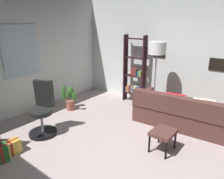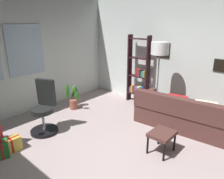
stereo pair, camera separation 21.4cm
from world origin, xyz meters
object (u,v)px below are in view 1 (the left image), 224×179
floor_lamp (157,53)px  bookshelf (135,74)px  couch (186,112)px  office_chair (43,113)px  gift_box_gold (9,148)px  potted_plant (70,99)px  footstool (163,134)px  gift_box_green (2,153)px

floor_lamp → bookshelf: bearing=62.2°
couch → office_chair: size_ratio=1.81×
gift_box_gold → potted_plant: (1.97, 0.68, 0.17)m
couch → footstool: bearing=-178.6°
footstool → office_chair: office_chair is taller
couch → floor_lamp: (-0.02, 0.81, 1.26)m
footstool → potted_plant: bearing=85.3°
couch → footstool: size_ratio=4.47×
bookshelf → potted_plant: size_ratio=2.72×
couch → potted_plant: couch is taller
footstool → bookshelf: 2.45m
gift_box_gold → office_chair: (0.82, 0.17, 0.31)m
office_chair → couch: bearing=-44.3°
bookshelf → floor_lamp: bearing=-117.8°
couch → bookshelf: 1.79m
gift_box_green → bookshelf: bookshelf is taller
bookshelf → floor_lamp: (-0.44, -0.84, 0.73)m
footstool → floor_lamp: bearing=33.7°
bookshelf → potted_plant: bookshelf is taller
footstool → office_chair: size_ratio=0.41×
couch → floor_lamp: floor_lamp is taller
gift_box_green → potted_plant: 2.25m
couch → gift_box_green: couch is taller
bookshelf → office_chair: bearing=168.9°
footstool → potted_plant: 2.72m
couch → gift_box_gold: size_ratio=5.55×
potted_plant → couch: bearing=-68.2°
footstool → gift_box_green: footstool is taller
potted_plant → floor_lamp: bearing=-60.6°
office_chair → gift_box_green: bearing=-167.7°
gift_box_gold → bookshelf: size_ratio=0.19×
potted_plant → bookshelf: bearing=-34.6°
floor_lamp → potted_plant: size_ratio=2.59×
floor_lamp → potted_plant: (-1.05, 1.86, -1.24)m
potted_plant → footstool: bearing=-94.7°
gift_box_green → floor_lamp: size_ratio=0.17×
gift_box_gold → bookshelf: bearing=-5.8°
couch → bookshelf: bookshelf is taller
gift_box_gold → bookshelf: bookshelf is taller
footstool → gift_box_gold: bearing=130.7°
gift_box_gold → office_chair: office_chair is taller
bookshelf → potted_plant: bearing=145.4°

